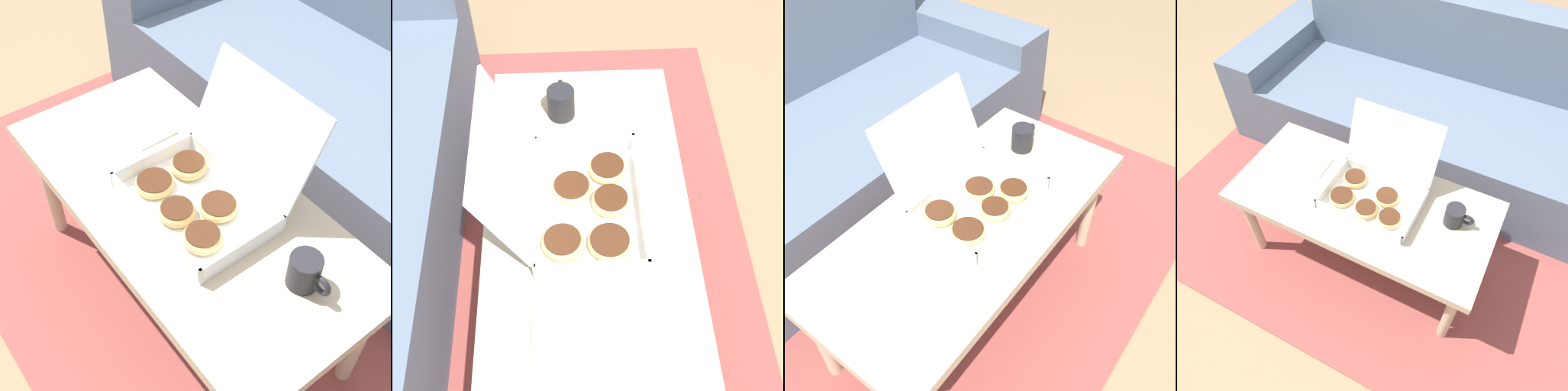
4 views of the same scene
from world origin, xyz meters
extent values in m
plane|color=#937756|center=(0.00, 0.00, 0.00)|extent=(12.00, 12.00, 0.00)
cube|color=#994742|center=(0.00, 0.30, 0.01)|extent=(2.43, 1.82, 0.01)
cube|color=slate|center=(0.00, 0.68, 0.21)|extent=(1.83, 0.65, 0.41)
cube|color=slate|center=(-1.03, 0.78, 0.27)|extent=(0.24, 0.85, 0.54)
cube|color=#C6B293|center=(0.00, -0.06, 0.45)|extent=(1.11, 0.51, 0.04)
cylinder|color=#C6B293|center=(-0.49, -0.26, 0.21)|extent=(0.04, 0.04, 0.43)
cylinder|color=#C6B293|center=(-0.49, 0.13, 0.21)|extent=(0.04, 0.04, 0.43)
cylinder|color=#C6B293|center=(0.49, 0.13, 0.21)|extent=(0.04, 0.04, 0.43)
cube|color=white|center=(0.05, -0.06, 0.47)|extent=(0.39, 0.27, 0.01)
cube|color=white|center=(0.05, -0.19, 0.50)|extent=(0.39, 0.01, 0.05)
cube|color=white|center=(0.05, 0.06, 0.50)|extent=(0.39, 0.01, 0.05)
cube|color=white|center=(-0.14, -0.06, 0.50)|extent=(0.01, 0.27, 0.05)
cube|color=white|center=(0.24, -0.06, 0.50)|extent=(0.01, 0.27, 0.05)
cube|color=white|center=(0.05, 0.12, 0.65)|extent=(0.39, 0.11, 0.25)
torus|color=#E5BC75|center=(0.15, -0.12, 0.49)|extent=(0.10, 0.10, 0.03)
cylinder|color=#472614|center=(0.15, -0.12, 0.50)|extent=(0.08, 0.08, 0.02)
torus|color=#E5BC75|center=(-0.07, 0.00, 0.49)|extent=(0.10, 0.10, 0.04)
cylinder|color=#472614|center=(-0.07, 0.00, 0.51)|extent=(0.09, 0.09, 0.02)
torus|color=#E5BC75|center=(-0.07, -0.11, 0.49)|extent=(0.11, 0.11, 0.03)
cylinder|color=#472614|center=(-0.07, -0.11, 0.50)|extent=(0.09, 0.09, 0.01)
torus|color=#E5BC75|center=(0.09, -0.03, 0.49)|extent=(0.10, 0.10, 0.03)
cylinder|color=#472614|center=(0.09, -0.03, 0.50)|extent=(0.09, 0.09, 0.01)
torus|color=#E5BC75|center=(0.05, -0.12, 0.49)|extent=(0.10, 0.10, 0.03)
cylinder|color=#472614|center=(0.05, -0.12, 0.50)|extent=(0.08, 0.08, 0.02)
cylinder|color=#232328|center=(0.37, -0.01, 0.51)|extent=(0.08, 0.08, 0.09)
torus|color=#232328|center=(0.43, -0.01, 0.52)|extent=(0.05, 0.01, 0.05)
cube|color=white|center=(-0.29, 0.01, 0.47)|extent=(0.13, 0.13, 0.01)
camera|label=1|loc=(0.79, -0.62, 1.53)|focal=50.00mm
camera|label=2|loc=(-0.73, -0.03, 1.59)|focal=50.00mm
camera|label=3|loc=(-0.76, -0.67, 1.50)|focal=42.00mm
camera|label=4|loc=(0.48, -0.91, 1.73)|focal=35.00mm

